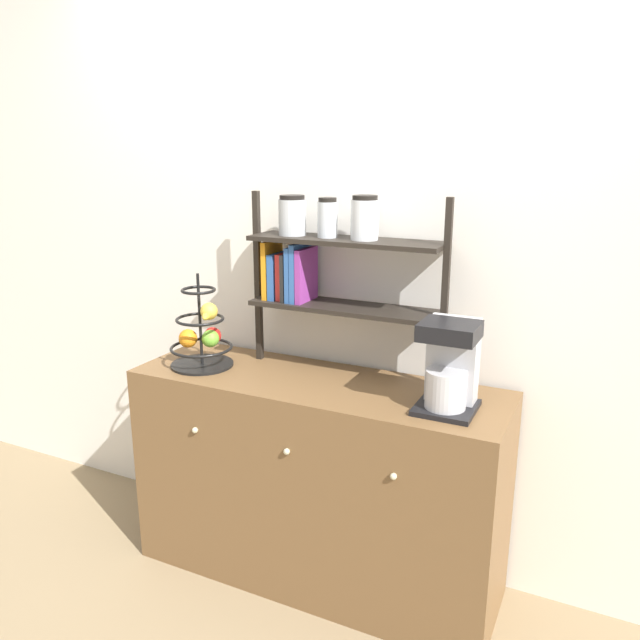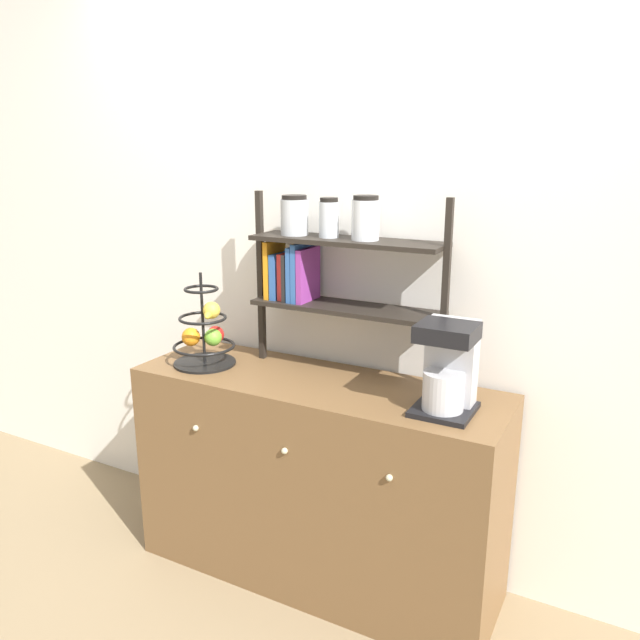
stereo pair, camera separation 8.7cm
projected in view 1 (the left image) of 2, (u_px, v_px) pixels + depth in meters
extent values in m
plane|color=#847051|center=(290.00, 607.00, 2.41)|extent=(12.00, 12.00, 0.00)
cube|color=silver|center=(346.00, 255.00, 2.51)|extent=(7.00, 0.05, 2.60)
cube|color=brown|center=(316.00, 481.00, 2.50)|extent=(1.47, 0.47, 0.85)
sphere|color=#B2AD8C|center=(195.00, 430.00, 2.40)|extent=(0.02, 0.02, 0.02)
sphere|color=#B2AD8C|center=(287.00, 452.00, 2.23)|extent=(0.02, 0.02, 0.02)
sphere|color=#B2AD8C|center=(393.00, 476.00, 2.06)|extent=(0.02, 0.02, 0.02)
cube|color=black|center=(446.00, 408.00, 2.12)|extent=(0.20, 0.21, 0.02)
cube|color=#B7B7BC|center=(453.00, 359.00, 2.13)|extent=(0.17, 0.08, 0.29)
cylinder|color=#B7B7BC|center=(446.00, 389.00, 2.09)|extent=(0.14, 0.14, 0.13)
cube|color=black|center=(450.00, 331.00, 2.04)|extent=(0.19, 0.17, 0.06)
cylinder|color=black|center=(202.00, 364.00, 2.56)|extent=(0.26, 0.26, 0.01)
cylinder|color=black|center=(200.00, 319.00, 2.51)|extent=(0.01, 0.01, 0.38)
torus|color=black|center=(201.00, 348.00, 2.54)|extent=(0.25, 0.25, 0.01)
torus|color=black|center=(200.00, 319.00, 2.51)|extent=(0.20, 0.20, 0.01)
torus|color=black|center=(198.00, 290.00, 2.48)|extent=(0.14, 0.14, 0.01)
sphere|color=red|center=(213.00, 336.00, 2.58)|extent=(0.07, 0.07, 0.07)
sphere|color=#6BAD33|center=(210.00, 339.00, 2.54)|extent=(0.07, 0.07, 0.07)
sphere|color=orange|center=(188.00, 338.00, 2.54)|extent=(0.08, 0.08, 0.08)
ellipsoid|color=yellow|center=(207.00, 314.00, 2.51)|extent=(0.10, 0.15, 0.04)
sphere|color=gold|center=(209.00, 311.00, 2.49)|extent=(0.07, 0.07, 0.07)
cube|color=black|center=(258.00, 278.00, 2.56)|extent=(0.02, 0.02, 0.70)
cube|color=black|center=(445.00, 296.00, 2.23)|extent=(0.02, 0.02, 0.70)
cube|color=black|center=(345.00, 308.00, 2.42)|extent=(0.76, 0.20, 0.02)
cube|color=black|center=(346.00, 241.00, 2.35)|extent=(0.76, 0.20, 0.02)
cube|color=orange|center=(272.00, 269.00, 2.52)|extent=(0.02, 0.14, 0.23)
cube|color=#2D599E|center=(278.00, 276.00, 2.51)|extent=(0.03, 0.14, 0.18)
cube|color=red|center=(285.00, 276.00, 2.50)|extent=(0.03, 0.12, 0.19)
cube|color=black|center=(291.00, 276.00, 2.49)|extent=(0.02, 0.16, 0.19)
cube|color=#2D599E|center=(296.00, 273.00, 2.48)|extent=(0.02, 0.16, 0.22)
cube|color=#2D599E|center=(301.00, 272.00, 2.46)|extent=(0.02, 0.16, 0.23)
cube|color=#8C338C|center=(306.00, 275.00, 2.46)|extent=(0.02, 0.16, 0.21)
cylinder|color=#ADB2B7|center=(292.00, 217.00, 2.42)|extent=(0.11, 0.11, 0.14)
cylinder|color=black|center=(292.00, 197.00, 2.40)|extent=(0.10, 0.10, 0.02)
cylinder|color=silver|center=(327.00, 220.00, 2.36)|extent=(0.08, 0.08, 0.13)
cylinder|color=black|center=(328.00, 200.00, 2.34)|extent=(0.07, 0.07, 0.02)
cylinder|color=silver|center=(365.00, 220.00, 2.29)|extent=(0.10, 0.10, 0.15)
cylinder|color=black|center=(365.00, 198.00, 2.27)|extent=(0.09, 0.09, 0.02)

